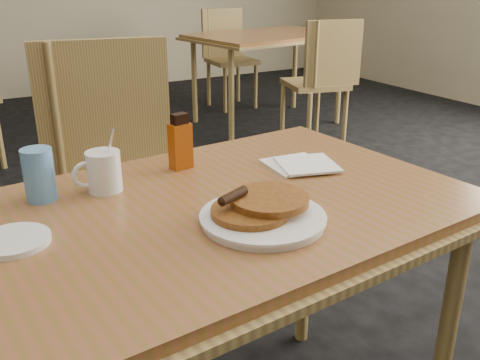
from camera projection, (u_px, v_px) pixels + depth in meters
The scene contains 11 objects.
main_table at pixel (221, 219), 1.21m from camera, with size 1.20×0.86×0.75m.
neighbor_table at pixel (267, 39), 4.39m from camera, with size 1.35×1.01×0.75m.
chair_main_far at pixel (118, 163), 1.85m from camera, with size 0.54×0.55×1.02m.
chair_neighbor_far at pixel (227, 49), 5.06m from camera, with size 0.44×0.44×0.90m.
chair_neighbor_near at pixel (323, 72), 3.86m from camera, with size 0.51×0.51×0.92m.
pancake_plate at pixel (261, 214), 1.09m from camera, with size 0.26×0.26×0.07m.
coffee_mug at pixel (103, 171), 1.23m from camera, with size 0.11×0.08×0.15m.
syrup_bottle at pixel (180, 143), 1.37m from camera, with size 0.06×0.04×0.15m.
napkin_stack at pixel (301, 164), 1.40m from camera, with size 0.19×0.20×0.01m.
blue_tumbler at pixel (39, 175), 1.18m from camera, with size 0.07×0.07×0.12m, color #5C97D8.
side_saucer at pixel (13, 241), 1.01m from camera, with size 0.14×0.14×0.01m, color white.
Camera 1 is at (-0.59, -0.89, 1.23)m, focal length 40.00 mm.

